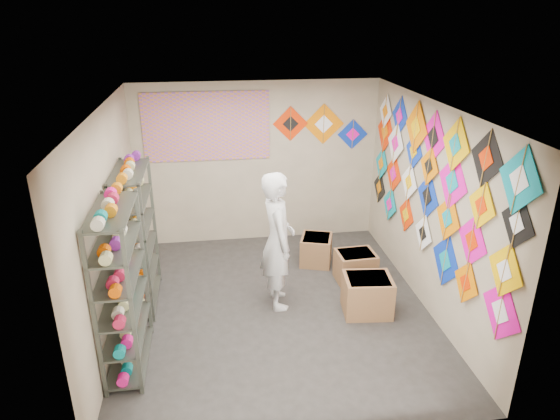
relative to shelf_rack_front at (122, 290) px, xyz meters
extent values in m
plane|color=#2C2926|center=(1.78, 0.85, -0.95)|extent=(4.50, 4.50, 0.00)
plane|color=#B7A78C|center=(1.78, 3.10, 0.40)|extent=(4.00, 0.00, 4.00)
plane|color=#B7A78C|center=(1.78, -1.40, 0.40)|extent=(4.00, 0.00, 4.00)
plane|color=#B7A78C|center=(-0.22, 0.85, 0.40)|extent=(0.00, 4.50, 4.50)
plane|color=#B7A78C|center=(3.78, 0.85, 0.40)|extent=(0.00, 4.50, 4.50)
plane|color=#6C645B|center=(1.78, 0.85, 1.75)|extent=(4.50, 4.50, 0.00)
cube|color=#4C5147|center=(0.00, 0.00, 0.00)|extent=(0.40, 1.10, 1.90)
cube|color=#4C5147|center=(0.00, 1.30, 0.00)|extent=(0.40, 1.10, 1.90)
cylinder|color=#FF158D|center=(0.00, -0.48, 0.09)|extent=(0.12, 0.10, 0.12)
cylinder|color=#EB5500|center=(0.00, -0.29, 0.09)|extent=(0.12, 0.10, 0.12)
cylinder|color=orange|center=(0.00, -0.10, 0.09)|extent=(0.12, 0.10, 0.12)
cylinder|color=beige|center=(0.00, 0.10, 0.09)|extent=(0.12, 0.10, 0.12)
cylinder|color=#C41A43|center=(0.00, 0.29, 0.09)|extent=(0.12, 0.10, 0.12)
cylinder|color=purple|center=(0.00, 0.48, 0.09)|extent=(0.12, 0.10, 0.12)
cylinder|color=#D0D086|center=(0.00, 0.82, 0.09)|extent=(0.12, 0.10, 0.12)
cylinder|color=#09878A|center=(0.00, 1.01, 0.09)|extent=(0.12, 0.10, 0.12)
cylinder|color=#FF158D|center=(0.00, 1.20, 0.09)|extent=(0.12, 0.10, 0.12)
cylinder|color=#EB5500|center=(0.00, 1.40, 0.09)|extent=(0.12, 0.10, 0.12)
cylinder|color=orange|center=(0.00, 1.59, 0.09)|extent=(0.12, 0.10, 0.12)
cylinder|color=beige|center=(0.00, 1.78, 0.09)|extent=(0.12, 0.10, 0.12)
cube|color=#F409AB|center=(3.77, -1.01, 0.03)|extent=(0.01, 0.68, 0.68)
cube|color=orange|center=(3.75, -0.35, -0.03)|extent=(0.03, 0.52, 0.52)
cube|color=#0B30B9|center=(3.77, 0.19, -0.03)|extent=(0.03, 0.69, 0.69)
cube|color=white|center=(3.75, 0.84, 0.04)|extent=(0.02, 0.52, 0.52)
cube|color=#F22F00|center=(3.77, 1.48, 0.03)|extent=(0.02, 0.52, 0.52)
cube|color=#0894A9|center=(3.75, 2.11, -0.05)|extent=(0.03, 0.54, 0.54)
cube|color=black|center=(3.77, 2.67, 0.03)|extent=(0.02, 0.54, 0.54)
cube|color=#FFBF00|center=(3.75, -0.98, 0.47)|extent=(0.03, 0.58, 0.58)
cube|color=#F409AB|center=(3.77, -0.31, 0.47)|extent=(0.01, 0.61, 0.61)
cube|color=orange|center=(3.75, 0.25, 0.50)|extent=(0.03, 0.59, 0.59)
cube|color=#0B30B9|center=(3.77, 0.87, 0.54)|extent=(0.01, 0.63, 0.63)
cube|color=white|center=(3.75, 1.46, 0.54)|extent=(0.02, 0.54, 0.54)
cube|color=#F22F00|center=(3.77, 2.11, 0.45)|extent=(0.02, 0.61, 0.61)
cube|color=#0894A9|center=(3.75, 2.62, 0.46)|extent=(0.04, 0.54, 0.54)
cube|color=black|center=(3.77, -1.00, 0.98)|extent=(0.02, 0.53, 0.53)
cube|color=#FFBF00|center=(3.75, -0.41, 0.92)|extent=(0.03, 0.52, 0.52)
cube|color=#F409AB|center=(3.77, 0.28, 0.94)|extent=(0.04, 0.69, 0.69)
cube|color=orange|center=(3.75, 0.90, 0.94)|extent=(0.03, 0.52, 0.52)
cube|color=#0B30B9|center=(3.77, 1.45, 1.00)|extent=(0.03, 0.55, 0.55)
cube|color=white|center=(3.75, 2.09, 0.93)|extent=(0.03, 0.62, 0.62)
cube|color=#F22F00|center=(3.77, 2.61, 1.00)|extent=(0.04, 0.70, 0.70)
cube|color=#0894A9|center=(3.75, -0.94, 1.37)|extent=(0.04, 0.67, 0.67)
cube|color=black|center=(3.77, -0.33, 1.40)|extent=(0.04, 0.62, 0.62)
cube|color=#FFBF00|center=(3.75, 0.30, 1.38)|extent=(0.03, 0.64, 0.64)
cube|color=#F409AB|center=(3.77, 0.90, 1.31)|extent=(0.01, 0.68, 0.68)
cube|color=orange|center=(3.75, 1.41, 1.32)|extent=(0.01, 0.72, 0.72)
cube|color=#0B30B9|center=(3.77, 2.07, 1.34)|extent=(0.03, 0.59, 0.59)
cube|color=white|center=(3.75, 2.62, 1.31)|extent=(0.03, 0.53, 0.53)
cube|color=#F22F00|center=(2.33, 3.09, 1.05)|extent=(0.58, 0.02, 0.58)
cube|color=orange|center=(2.88, 3.09, 1.03)|extent=(0.68, 0.02, 0.68)
cube|color=#0B30B9|center=(3.38, 3.09, 0.84)|extent=(0.51, 0.02, 0.51)
cube|color=#9853B5|center=(0.98, 3.08, 1.05)|extent=(2.00, 0.01, 1.10)
imported|color=silver|center=(1.83, 0.99, -0.01)|extent=(0.73, 0.52, 1.87)
cube|color=olive|center=(2.96, 0.60, -0.69)|extent=(0.66, 0.57, 0.51)
cube|color=olive|center=(3.04, 1.42, -0.72)|extent=(0.57, 0.48, 0.45)
cube|color=olive|center=(2.58, 2.05, -0.73)|extent=(0.59, 0.62, 0.44)
camera|label=1|loc=(1.02, -4.82, 2.81)|focal=32.00mm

